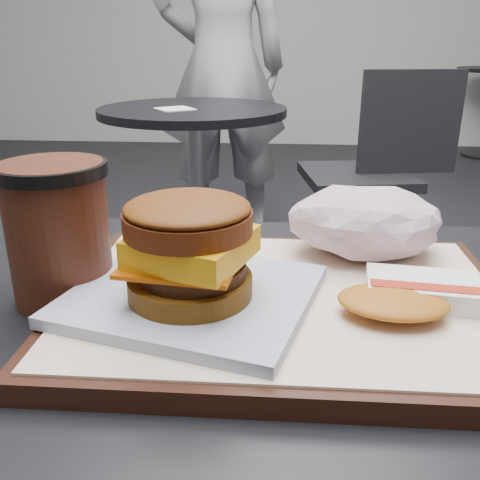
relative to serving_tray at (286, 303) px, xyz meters
name	(u,v)px	position (x,y,z in m)	size (l,w,h in m)	color
serving_tray	(286,303)	(0.00, 0.00, 0.00)	(0.38, 0.28, 0.02)	black
breakfast_sandwich	(190,260)	(-0.08, -0.03, 0.05)	(0.23, 0.21, 0.09)	silver
hash_brown	(409,295)	(0.10, -0.02, 0.02)	(0.12, 0.10, 0.02)	white
crumpled_wrapper	(365,222)	(0.08, 0.10, 0.04)	(0.15, 0.12, 0.07)	white
coffee_cup	(58,228)	(-0.20, 0.02, 0.06)	(0.09, 0.09, 0.13)	#3C180E
neighbor_table	(194,160)	(-0.33, 1.59, -0.23)	(0.70, 0.70, 0.75)	black
napkin	(175,109)	(-0.39, 1.53, -0.03)	(0.12, 0.12, 0.00)	white
neighbor_chair	(375,165)	(0.38, 1.75, -0.27)	(0.63, 0.48, 0.88)	#9D9DA2
patron	(222,66)	(-0.29, 2.26, 0.08)	(0.63, 0.41, 1.73)	#B9B9BD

